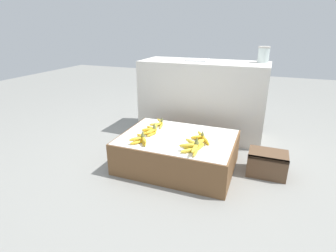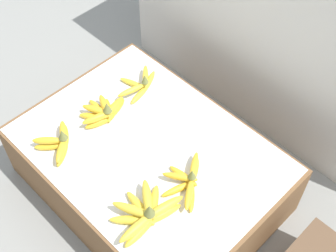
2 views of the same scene
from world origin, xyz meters
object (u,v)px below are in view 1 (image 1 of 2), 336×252
at_px(banana_bunch_middle_left, 151,130).
at_px(glass_jar, 264,54).
at_px(banana_bunch_front_left, 140,139).
at_px(banana_bunch_back_left, 159,123).
at_px(banana_bunch_middle_midleft, 201,138).
at_px(wooden_crate, 267,163).
at_px(foam_tray_white, 197,60).
at_px(banana_bunch_front_midleft, 194,146).

bearing_deg(banana_bunch_middle_left, glass_jar, 49.31).
bearing_deg(banana_bunch_front_left, banana_bunch_back_left, 91.34).
xyz_separation_m(banana_bunch_middle_midleft, banana_bunch_back_left, (-0.45, 0.20, -0.00)).
distance_m(wooden_crate, banana_bunch_middle_midleft, 0.59).
height_order(banana_bunch_front_left, foam_tray_white, foam_tray_white).
bearing_deg(glass_jar, wooden_crate, -78.80).
height_order(banana_bunch_front_midleft, banana_bunch_back_left, banana_bunch_front_midleft).
xyz_separation_m(banana_bunch_middle_left, glass_jar, (0.81, 0.95, 0.58)).
height_order(banana_bunch_front_left, banana_bunch_back_left, banana_bunch_front_left).
distance_m(glass_jar, foam_tray_white, 0.67).
distance_m(banana_bunch_front_left, glass_jar, 1.53).
bearing_deg(wooden_crate, banana_bunch_middle_midleft, -163.98).
xyz_separation_m(banana_bunch_front_left, foam_tray_white, (0.16, 1.06, 0.51)).
relative_size(wooden_crate, banana_bunch_front_left, 1.87).
bearing_deg(foam_tray_white, glass_jar, 8.77).
relative_size(wooden_crate, banana_bunch_middle_left, 1.44).
distance_m(banana_bunch_middle_midleft, glass_jar, 1.17).
xyz_separation_m(banana_bunch_front_midleft, foam_tray_white, (-0.27, 1.03, 0.51)).
xyz_separation_m(wooden_crate, banana_bunch_middle_left, (-0.97, -0.16, 0.21)).
bearing_deg(banana_bunch_front_midleft, foam_tray_white, 104.94).
height_order(banana_bunch_middle_midleft, glass_jar, glass_jar).
distance_m(banana_bunch_front_left, banana_bunch_middle_midleft, 0.49).
bearing_deg(banana_bunch_middle_midleft, banana_bunch_front_left, -153.90).
bearing_deg(glass_jar, banana_bunch_front_midleft, -108.61).
relative_size(banana_bunch_front_midleft, foam_tray_white, 1.12).
xyz_separation_m(banana_bunch_front_midleft, banana_bunch_middle_left, (-0.43, 0.18, -0.00)).
distance_m(banana_bunch_back_left, foam_tray_white, 0.84).
bearing_deg(banana_bunch_front_midleft, banana_bunch_middle_left, 157.09).
bearing_deg(foam_tray_white, wooden_crate, -40.33).
bearing_deg(banana_bunch_front_midleft, banana_bunch_front_left, -176.28).
bearing_deg(banana_bunch_back_left, banana_bunch_middle_left, -87.10).
bearing_deg(banana_bunch_middle_midleft, banana_bunch_middle_left, -179.38).
bearing_deg(foam_tray_white, banana_bunch_middle_left, -100.64).
distance_m(wooden_crate, banana_bunch_front_left, 1.06).
bearing_deg(glass_jar, banana_bunch_middle_left, -130.69).
height_order(wooden_crate, banana_bunch_middle_left, banana_bunch_middle_left).
bearing_deg(banana_bunch_front_left, wooden_crate, 20.77).
height_order(banana_bunch_back_left, glass_jar, glass_jar).
relative_size(banana_bunch_back_left, foam_tray_white, 0.96).
height_order(banana_bunch_middle_midleft, banana_bunch_back_left, banana_bunch_middle_midleft).
bearing_deg(wooden_crate, glass_jar, 101.20).
xyz_separation_m(wooden_crate, banana_bunch_front_left, (-0.97, -0.37, 0.21)).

